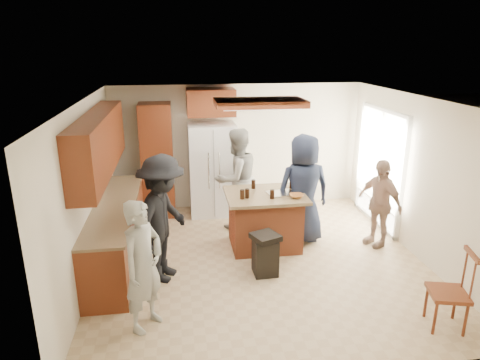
{
  "coord_description": "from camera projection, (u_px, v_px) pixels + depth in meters",
  "views": [
    {
      "loc": [
        -1.19,
        -5.89,
        3.26
      ],
      "look_at": [
        -0.23,
        0.61,
        1.15
      ],
      "focal_mm": 32.0,
      "sensor_mm": 36.0,
      "label": 1
    }
  ],
  "objects": [
    {
      "name": "spindle_chair",
      "position": [
        450.0,
        293.0,
        5.03
      ],
      "size": [
        0.51,
        0.51,
        0.99
      ],
      "color": "maroon",
      "rests_on": "ground"
    },
    {
      "name": "person_behind_left",
      "position": [
        237.0,
        179.0,
        7.73
      ],
      "size": [
        1.05,
        0.92,
        1.84
      ],
      "primitive_type": "imported",
      "rotation": [
        0.0,
        0.0,
        3.65
      ],
      "color": "gray",
      "rests_on": "ground"
    },
    {
      "name": "island_items",
      "position": [
        277.0,
        193.0,
        6.86
      ],
      "size": [
        1.01,
        0.69,
        0.15
      ],
      "color": "silver",
      "rests_on": "kitchen_island"
    },
    {
      "name": "trash_bin",
      "position": [
        265.0,
        254.0,
        6.25
      ],
      "size": [
        0.47,
        0.47,
        0.63
      ],
      "color": "black",
      "rests_on": "ground"
    },
    {
      "name": "person_front_left",
      "position": [
        143.0,
        266.0,
        4.93
      ],
      "size": [
        0.69,
        0.73,
        1.61
      ],
      "primitive_type": "imported",
      "rotation": [
        0.0,
        0.0,
        0.94
      ],
      "color": "gray",
      "rests_on": "ground"
    },
    {
      "name": "person_counter",
      "position": [
        163.0,
        219.0,
        5.96
      ],
      "size": [
        0.98,
        1.31,
        1.84
      ],
      "primitive_type": "imported",
      "rotation": [
        0.0,
        0.0,
        1.16
      ],
      "color": "black",
      "rests_on": "ground"
    },
    {
      "name": "left_cabinetry",
      "position": [
        111.0,
        202.0,
        6.49
      ],
      "size": [
        0.64,
        3.0,
        2.3
      ],
      "color": "maroon",
      "rests_on": "ground"
    },
    {
      "name": "refrigerator",
      "position": [
        212.0,
        169.0,
        8.36
      ],
      "size": [
        0.9,
        0.76,
        1.8
      ],
      "color": "white",
      "rests_on": "ground"
    },
    {
      "name": "person_side_right",
      "position": [
        379.0,
        203.0,
        7.05
      ],
      "size": [
        0.75,
        0.98,
        1.49
      ],
      "primitive_type": "imported",
      "rotation": [
        0.0,
        0.0,
        -1.17
      ],
      "color": "#A2826F",
      "rests_on": "ground"
    },
    {
      "name": "kitchen_island",
      "position": [
        265.0,
        220.0,
        7.07
      ],
      "size": [
        1.28,
        1.03,
        0.93
      ],
      "color": "#AB4E2C",
      "rests_on": "ground"
    },
    {
      "name": "room_shell",
      "position": [
        458.0,
        168.0,
        8.61
      ],
      "size": [
        8.0,
        5.2,
        5.0
      ],
      "color": "tan",
      "rests_on": "ground"
    },
    {
      "name": "person_behind_right",
      "position": [
        303.0,
        189.0,
        7.13
      ],
      "size": [
        0.94,
        0.64,
        1.87
      ],
      "primitive_type": "imported",
      "rotation": [
        0.0,
        0.0,
        3.2
      ],
      "color": "#192033",
      "rests_on": "ground"
    },
    {
      "name": "back_wall_units",
      "position": [
        171.0,
        146.0,
        8.18
      ],
      "size": [
        1.8,
        0.6,
        2.45
      ],
      "color": "maroon",
      "rests_on": "ground"
    }
  ]
}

